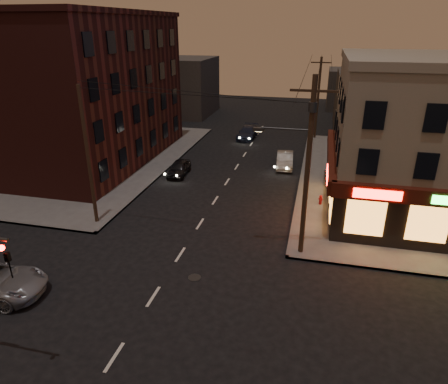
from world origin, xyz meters
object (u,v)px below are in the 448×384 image
(sedan_far, at_px, (247,133))
(sedan_mid, at_px, (285,160))
(fire_hydrant, at_px, (321,199))
(sedan_near, at_px, (179,168))

(sedan_far, bearing_deg, sedan_mid, -58.23)
(fire_hydrant, bearing_deg, sedan_mid, 112.75)
(sedan_far, distance_m, fire_hydrant, 19.45)
(sedan_mid, distance_m, fire_hydrant, 8.85)
(sedan_near, xyz_separation_m, sedan_far, (3.66, 13.58, 0.05))
(sedan_far, bearing_deg, fire_hydrant, -61.35)
(sedan_near, height_order, fire_hydrant, sedan_near)
(sedan_mid, bearing_deg, sedan_near, -158.74)
(sedan_near, relative_size, fire_hydrant, 5.21)
(sedan_near, height_order, sedan_far, sedan_far)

